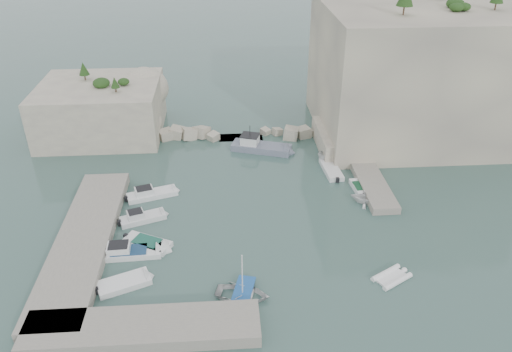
{
  "coord_description": "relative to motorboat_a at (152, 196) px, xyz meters",
  "views": [
    {
      "loc": [
        -3.22,
        -40.24,
        29.76
      ],
      "look_at": [
        0.0,
        6.0,
        3.0
      ],
      "focal_mm": 35.0,
      "sensor_mm": 36.0,
      "label": 1
    }
  ],
  "objects": [
    {
      "name": "motorboat_c",
      "position": [
        0.5,
        -8.89,
        0.0
      ],
      "size": [
        5.44,
        3.99,
        0.7
      ],
      "primitive_type": null,
      "rotation": [
        0.0,
        0.0,
        -0.47
      ],
      "color": "white",
      "rests_on": "ground"
    },
    {
      "name": "outcrop_west",
      "position": [
        -8.51,
        17.56,
        3.5
      ],
      "size": [
        16.0,
        14.0,
        7.0
      ],
      "primitive_type": "cube",
      "color": "beige",
      "rests_on": "ground"
    },
    {
      "name": "quay_west",
      "position": [
        -5.51,
        -8.44,
        0.55
      ],
      "size": [
        5.0,
        24.0,
        1.1
      ],
      "primitive_type": "cube",
      "color": "#9E9689",
      "rests_on": "ground"
    },
    {
      "name": "motorboat_a",
      "position": [
        0.0,
        0.0,
        0.0
      ],
      "size": [
        6.28,
        3.56,
        1.4
      ],
      "primitive_type": null,
      "rotation": [
        0.0,
        0.0,
        0.31
      ],
      "color": "white",
      "rests_on": "ground"
    },
    {
      "name": "motorboat_d",
      "position": [
        -1.0,
        -10.21,
        0.0
      ],
      "size": [
        6.61,
        2.23,
        1.4
      ],
      "primitive_type": null,
      "rotation": [
        0.0,
        0.0,
        0.04
      ],
      "color": "white",
      "rests_on": "ground"
    },
    {
      "name": "breakwater",
      "position": [
        10.49,
        14.56,
        0.7
      ],
      "size": [
        28.0,
        3.0,
        1.4
      ],
      "primitive_type": "cube",
      "color": "beige",
      "rests_on": "ground"
    },
    {
      "name": "work_boat",
      "position": [
        13.02,
        10.36,
        0.0
      ],
      "size": [
        8.82,
        5.0,
        2.2
      ],
      "primitive_type": null,
      "rotation": [
        0.0,
        0.0,
        -0.32
      ],
      "color": "slate",
      "rests_on": "ground"
    },
    {
      "name": "quay_south",
      "position": [
        1.49,
        -19.94,
        0.55
      ],
      "size": [
        18.0,
        4.0,
        1.1
      ],
      "primitive_type": "cube",
      "color": "#9E9689",
      "rests_on": "ground"
    },
    {
      "name": "motorboat_b",
      "position": [
        -0.44,
        -4.59,
        0.0
      ],
      "size": [
        5.33,
        3.28,
        1.4
      ],
      "primitive_type": null,
      "rotation": [
        0.0,
        0.0,
        0.35
      ],
      "color": "silver",
      "rests_on": "ground"
    },
    {
      "name": "motorboat_e",
      "position": [
        -0.83,
        -14.37,
        0.0
      ],
      "size": [
        5.31,
        3.75,
        0.7
      ],
      "primitive_type": null,
      "rotation": [
        0.0,
        0.0,
        0.4
      ],
      "color": "white",
      "rests_on": "ground"
    },
    {
      "name": "tender_east_a",
      "position": [
        23.26,
        -2.88,
        0.0
      ],
      "size": [
        3.87,
        3.65,
        1.62
      ],
      "primitive_type": "imported",
      "rotation": [
        0.0,
        0.0,
        1.16
      ],
      "color": "white",
      "rests_on": "ground"
    },
    {
      "name": "tender_east_b",
      "position": [
        23.33,
        -0.25,
        0.0
      ],
      "size": [
        1.62,
        3.95,
        0.7
      ],
      "primitive_type": null,
      "rotation": [
        0.0,
        0.0,
        1.65
      ],
      "color": "white",
      "rests_on": "ground"
    },
    {
      "name": "inflatable_dinghy",
      "position": [
        22.49,
        -15.14,
        0.0
      ],
      "size": [
        4.01,
        3.34,
        0.44
      ],
      "primitive_type": null,
      "rotation": [
        0.0,
        0.0,
        0.53
      ],
      "color": "white",
      "rests_on": "ground"
    },
    {
      "name": "ground",
      "position": [
        11.49,
        -7.44,
        0.0
      ],
      "size": [
        400.0,
        400.0,
        0.0
      ],
      "primitive_type": "plane",
      "color": "#3F5E58",
      "rests_on": "ground"
    },
    {
      "name": "cliff_terrace",
      "position": [
        24.49,
        10.56,
        1.25
      ],
      "size": [
        8.0,
        10.0,
        2.5
      ],
      "primitive_type": "cube",
      "color": "beige",
      "rests_on": "ground"
    },
    {
      "name": "rowboat_mast",
      "position": [
        9.32,
        -16.52,
        2.57
      ],
      "size": [
        0.1,
        0.1,
        4.2
      ],
      "primitive_type": "cylinder",
      "color": "white",
      "rests_on": "rowboat"
    },
    {
      "name": "cliff_east",
      "position": [
        34.49,
        15.56,
        8.5
      ],
      "size": [
        26.0,
        22.0,
        17.0
      ],
      "primitive_type": "cube",
      "color": "beige",
      "rests_on": "ground"
    },
    {
      "name": "ledge_east",
      "position": [
        24.99,
        2.56,
        0.4
      ],
      "size": [
        3.0,
        16.0,
        0.8
      ],
      "primitive_type": "cube",
      "color": "#9E9689",
      "rests_on": "ground"
    },
    {
      "name": "rowboat",
      "position": [
        9.32,
        -16.52,
        0.0
      ],
      "size": [
        5.26,
        4.33,
        0.95
      ],
      "primitive_type": "imported",
      "rotation": [
        0.0,
        0.0,
        1.31
      ],
      "color": "silver",
      "rests_on": "ground"
    },
    {
      "name": "tender_east_c",
      "position": [
        21.03,
        4.16,
        0.0
      ],
      "size": [
        2.2,
        5.66,
        0.7
      ],
      "primitive_type": null,
      "rotation": [
        0.0,
        0.0,
        1.65
      ],
      "color": "white",
      "rests_on": "ground"
    },
    {
      "name": "tender_east_d",
      "position": [
        21.92,
        6.6,
        0.0
      ],
      "size": [
        4.37,
        1.87,
        1.65
      ],
      "primitive_type": "imported",
      "rotation": [
        0.0,
        0.0,
        1.51
      ],
      "color": "white",
      "rests_on": "ground"
    }
  ]
}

